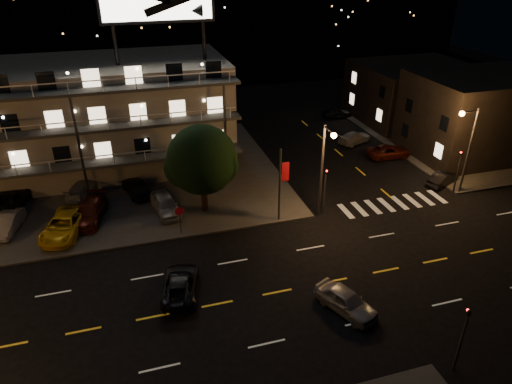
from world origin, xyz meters
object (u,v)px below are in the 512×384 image
object	(u,v)px
lot_car_2	(64,225)
road_car_west	(180,284)
lot_car_4	(165,205)
road_car_east	(346,301)
lot_car_7	(84,188)
tree	(201,162)
side_car_0	(443,179)

from	to	relation	value
lot_car_2	road_car_west	xyz separation A→B (m)	(7.62, -9.30, -0.25)
lot_car_4	road_car_east	world-z (taller)	lot_car_4
lot_car_2	lot_car_4	xyz separation A→B (m)	(7.90, 1.02, 0.00)
lot_car_7	road_car_east	bearing A→B (deg)	152.61
tree	lot_car_7	xyz separation A→B (m)	(-9.84, 5.82, -3.81)
lot_car_7	side_car_0	world-z (taller)	lot_car_7
lot_car_7	side_car_0	distance (m)	33.24
tree	lot_car_2	size ratio (longest dim) A/B	1.36
lot_car_4	lot_car_7	xyz separation A→B (m)	(-6.66, 5.40, -0.11)
tree	road_car_west	xyz separation A→B (m)	(-3.45, -9.90, -3.95)
lot_car_4	lot_car_7	size ratio (longest dim) A/B	0.99
lot_car_7	road_car_west	distance (m)	16.97
lot_car_2	road_car_east	world-z (taller)	lot_car_2
side_car_0	road_car_east	xyz separation A→B (m)	(-16.51, -12.92, 0.10)
tree	road_car_east	xyz separation A→B (m)	(6.08, -14.44, -3.90)
lot_car_2	lot_car_7	distance (m)	6.54
lot_car_4	side_car_0	bearing A→B (deg)	-13.86
lot_car_7	road_car_west	xyz separation A→B (m)	(6.38, -15.72, -0.15)
tree	lot_car_7	distance (m)	12.05
lot_car_2	road_car_west	bearing A→B (deg)	-35.61
lot_car_2	side_car_0	size ratio (longest dim) A/B	1.48
lot_car_2	side_car_0	bearing A→B (deg)	13.50
lot_car_2	lot_car_4	bearing A→B (deg)	22.41
road_car_east	road_car_west	xyz separation A→B (m)	(-9.53, 4.53, -0.06)
road_car_west	tree	bearing A→B (deg)	-95.95
lot_car_2	road_car_west	distance (m)	12.03
tree	side_car_0	distance (m)	22.99
lot_car_2	side_car_0	world-z (taller)	lot_car_2
lot_car_7	tree	bearing A→B (deg)	173.84
lot_car_2	lot_car_7	size ratio (longest dim) A/B	1.21
lot_car_7	side_car_0	size ratio (longest dim) A/B	1.22
tree	road_car_west	world-z (taller)	tree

